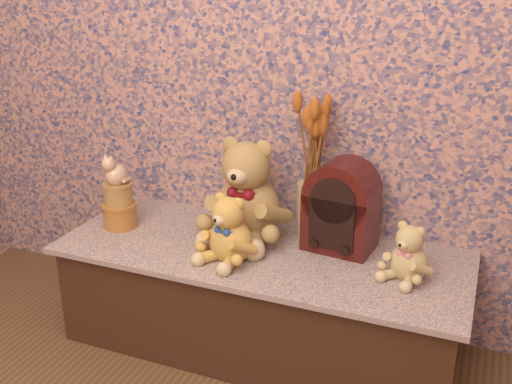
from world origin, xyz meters
TOP-DOWN VIEW (x-y plane):
  - display_shelf at (0.00, 1.21)m, footprint 1.48×0.59m
  - teddy_large at (-0.09, 1.31)m, footprint 0.33×0.39m
  - teddy_medium at (-0.07, 1.11)m, footprint 0.26×0.29m
  - teddy_small at (0.53, 1.20)m, footprint 0.23×0.25m
  - cathedral_radio at (0.26, 1.34)m, footprint 0.26×0.20m
  - ceramic_vase at (0.14, 1.39)m, footprint 0.14×0.14m
  - dried_stalks at (0.14, 1.39)m, footprint 0.28×0.28m
  - biscuit_tin_lower at (-0.59, 1.19)m, footprint 0.13×0.13m
  - biscuit_tin_upper at (-0.59, 1.19)m, footprint 0.13×0.13m
  - cat_figurine at (-0.59, 1.19)m, footprint 0.12×0.13m

SIDE VIEW (x-z plane):
  - display_shelf at x=0.00m, z-range 0.00..0.40m
  - biscuit_tin_lower at x=-0.59m, z-range 0.40..0.50m
  - teddy_small at x=0.53m, z-range 0.40..0.61m
  - ceramic_vase at x=0.14m, z-range 0.40..0.61m
  - teddy_medium at x=-0.07m, z-range 0.40..0.66m
  - biscuit_tin_upper at x=-0.59m, z-range 0.50..0.58m
  - cathedral_radio at x=0.26m, z-range 0.40..0.73m
  - teddy_large at x=-0.09m, z-range 0.40..0.82m
  - cat_figurine at x=-0.59m, z-range 0.58..0.71m
  - dried_stalks at x=0.14m, z-range 0.61..1.05m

